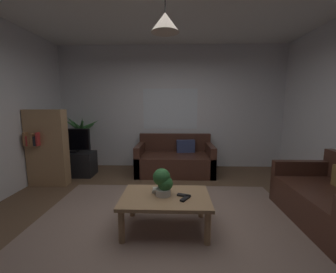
{
  "coord_description": "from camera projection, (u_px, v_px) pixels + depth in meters",
  "views": [
    {
      "loc": [
        0.09,
        -2.6,
        1.49
      ],
      "look_at": [
        0.0,
        0.3,
        1.05
      ],
      "focal_mm": 22.74,
      "sensor_mm": 36.0,
      "label": 1
    }
  ],
  "objects": [
    {
      "name": "tv_stand",
      "position": [
        73.0,
        164.0,
        4.49
      ],
      "size": [
        0.9,
        0.44,
        0.5
      ],
      "primitive_type": "cube",
      "color": "black",
      "rests_on": "ground"
    },
    {
      "name": "book_on_table_1",
      "position": [
        158.0,
        189.0,
        2.61
      ],
      "size": [
        0.13,
        0.13,
        0.02
      ],
      "primitive_type": "cube",
      "rotation": [
        0.0,
        0.0,
        0.13
      ],
      "color": "beige",
      "rests_on": "coffee_table"
    },
    {
      "name": "coffee_table",
      "position": [
        165.0,
        201.0,
        2.53
      ],
      "size": [
        1.04,
        0.68,
        0.42
      ],
      "color": "#A87F56",
      "rests_on": "ground"
    },
    {
      "name": "potted_palm_corner",
      "position": [
        82.0,
        143.0,
        4.94
      ],
      "size": [
        0.93,
        0.79,
        1.25
      ],
      "color": "#B77051",
      "rests_on": "ground"
    },
    {
      "name": "couch_under_window",
      "position": [
        175.0,
        161.0,
        4.65
      ],
      "size": [
        1.63,
        0.9,
        0.82
      ],
      "color": "#47281E",
      "rests_on": "ground"
    },
    {
      "name": "rug",
      "position": [
        167.0,
        227.0,
        2.6
      ],
      "size": [
        3.39,
        2.67,
        0.01
      ],
      "primitive_type": "cube",
      "color": "gray",
      "rests_on": "ground"
    },
    {
      "name": "floor",
      "position": [
        167.0,
        219.0,
        2.8
      ],
      "size": [
        5.21,
        4.86,
        0.02
      ],
      "primitive_type": "cube",
      "color": "brown",
      "rests_on": "ground"
    },
    {
      "name": "potted_plant_on_table",
      "position": [
        163.0,
        181.0,
        2.53
      ],
      "size": [
        0.24,
        0.22,
        0.32
      ],
      "color": "beige",
      "rests_on": "coffee_table"
    },
    {
      "name": "tv",
      "position": [
        71.0,
        140.0,
        4.39
      ],
      "size": [
        0.8,
        0.16,
        0.5
      ],
      "color": "black",
      "rests_on": "tv_stand"
    },
    {
      "name": "pendant_lamp",
      "position": [
        165.0,
        22.0,
        2.23
      ],
      "size": [
        0.3,
        0.3,
        0.58
      ],
      "color": "black"
    },
    {
      "name": "couch_right_side",
      "position": [
        335.0,
        203.0,
        2.64
      ],
      "size": [
        0.9,
        1.41,
        0.82
      ],
      "rotation": [
        0.0,
        0.0,
        -1.57
      ],
      "color": "#47281E",
      "rests_on": "ground"
    },
    {
      "name": "window_pane",
      "position": [
        170.0,
        109.0,
        4.99
      ],
      "size": [
        1.26,
        0.01,
        0.93
      ],
      "primitive_type": "cube",
      "color": "white"
    },
    {
      "name": "bookshelf_corner",
      "position": [
        47.0,
        148.0,
        3.88
      ],
      "size": [
        0.7,
        0.31,
        1.4
      ],
      "color": "#A87F56",
      "rests_on": "ground"
    },
    {
      "name": "book_on_table_0",
      "position": [
        157.0,
        191.0,
        2.62
      ],
      "size": [
        0.12,
        0.09,
        0.03
      ],
      "primitive_type": "cube",
      "rotation": [
        0.0,
        0.0,
        -0.03
      ],
      "color": "beige",
      "rests_on": "coffee_table"
    },
    {
      "name": "remote_on_table_0",
      "position": [
        185.0,
        199.0,
        2.42
      ],
      "size": [
        0.13,
        0.16,
        0.02
      ],
      "primitive_type": "cube",
      "rotation": [
        0.0,
        0.0,
        2.56
      ],
      "color": "black",
      "rests_on": "coffee_table"
    },
    {
      "name": "remote_on_table_1",
      "position": [
        184.0,
        195.0,
        2.5
      ],
      "size": [
        0.17,
        0.1,
        0.02
      ],
      "primitive_type": "cube",
      "rotation": [
        0.0,
        0.0,
        4.37
      ],
      "color": "black",
      "rests_on": "coffee_table"
    },
    {
      "name": "wall_back",
      "position": [
        171.0,
        108.0,
        5.02
      ],
      "size": [
        5.33,
        0.06,
        2.83
      ],
      "primitive_type": "cube",
      "color": "silver",
      "rests_on": "ground"
    }
  ]
}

